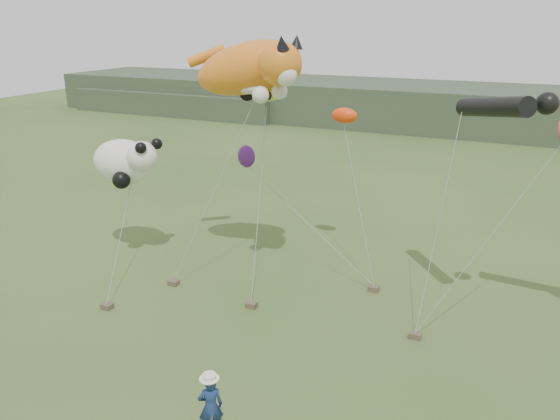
{
  "coord_description": "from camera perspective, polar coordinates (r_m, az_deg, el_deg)",
  "views": [
    {
      "loc": [
        6.75,
        -11.05,
        10.1
      ],
      "look_at": [
        0.26,
        3.0,
        4.7
      ],
      "focal_mm": 35.0,
      "sensor_mm": 36.0,
      "label": 1
    }
  ],
  "objects": [
    {
      "name": "ground",
      "position": [
        16.42,
        -5.52,
        -18.83
      ],
      "size": [
        120.0,
        120.0,
        0.0
      ],
      "primitive_type": "plane",
      "color": "#385123",
      "rests_on": "ground"
    },
    {
      "name": "headland",
      "position": [
        57.19,
        14.83,
        10.38
      ],
      "size": [
        90.0,
        13.0,
        4.0
      ],
      "color": "#2D3D28",
      "rests_on": "ground"
    },
    {
      "name": "festival_attendant",
      "position": [
        14.76,
        -7.26,
        -19.68
      ],
      "size": [
        0.75,
        0.71,
        1.73
      ],
      "primitive_type": "imported",
      "rotation": [
        0.0,
        0.0,
        3.8
      ],
      "color": "navy",
      "rests_on": "ground"
    },
    {
      "name": "sandbag_anchors",
      "position": [
        20.73,
        -1.97,
        -9.62
      ],
      "size": [
        11.16,
        5.82,
        0.2
      ],
      "color": "brown",
      "rests_on": "ground"
    },
    {
      "name": "cat_kite",
      "position": [
        21.21,
        -2.66,
        14.6
      ],
      "size": [
        5.63,
        3.11,
        2.89
      ],
      "color": "orange",
      "rests_on": "ground"
    },
    {
      "name": "fish_kite",
      "position": [
        22.52,
        -2.34,
        12.49
      ],
      "size": [
        2.6,
        1.71,
        1.25
      ],
      "color": "yellow",
      "rests_on": "ground"
    },
    {
      "name": "panda_kite",
      "position": [
        24.45,
        -15.77,
        4.91
      ],
      "size": [
        3.41,
        2.2,
        2.12
      ],
      "color": "white",
      "rests_on": "ground"
    },
    {
      "name": "misc_kites",
      "position": [
        24.07,
        1.32,
        7.63
      ],
      "size": [
        5.36,
        1.24,
        2.91
      ],
      "color": "#EF3C0C",
      "rests_on": "ground"
    }
  ]
}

